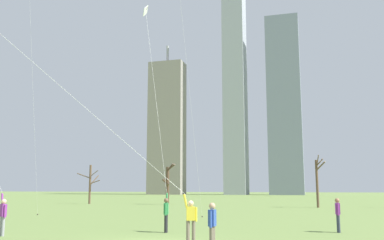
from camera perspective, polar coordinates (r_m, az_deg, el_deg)
kite_flyer_midfield_center_pink at (r=16.97m, az=-6.17°, el=-7.29°), size 8.56×4.18×9.46m
kite_flyer_midfield_right_white at (r=21.88m, az=-3.88°, el=-8.17°), size 3.86×6.38×14.42m
bystander_strolling_midfield at (r=22.25m, az=18.80°, el=-11.64°), size 0.22×0.51×1.62m
bystander_watching_nearby at (r=14.73m, az=2.71°, el=-13.69°), size 0.22×0.51×1.62m
bare_tree_leftmost at (r=49.07m, az=16.34°, el=-7.60°), size 1.11×1.63×5.62m
bare_tree_far_right_edge at (r=59.58m, az=-13.36°, el=-8.17°), size 3.46×1.52×5.15m
bare_tree_rightmost at (r=56.41m, az=-3.24°, el=-8.40°), size 2.07×1.66×5.24m
skyline_wide_slab at (r=136.70m, az=12.17°, el=2.12°), size 10.25×6.94×55.98m
skyline_slender_spire at (r=141.76m, az=-3.35°, el=-0.97°), size 11.41×6.64×49.82m
skyline_squat_block at (r=140.36m, az=5.74°, el=4.23°), size 6.82×8.19×68.21m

